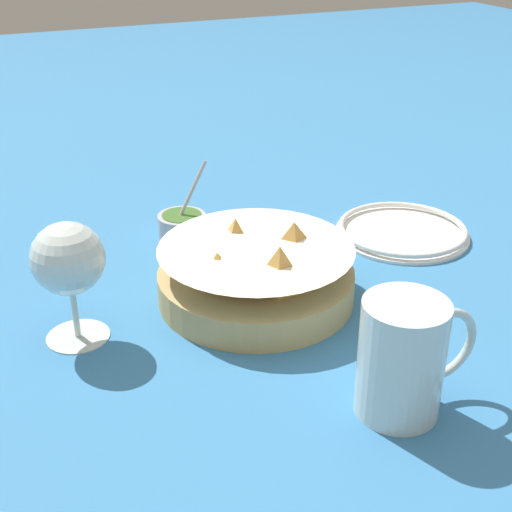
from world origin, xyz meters
name	(u,v)px	position (x,y,z in m)	size (l,w,h in m)	color
ground_plane	(224,300)	(0.00, 0.00, 0.00)	(4.00, 4.00, 0.00)	teal
food_basket	(256,275)	(0.04, -0.01, 0.03)	(0.24, 0.24, 0.09)	tan
sauce_cup	(182,226)	(0.01, 0.18, 0.02)	(0.08, 0.07, 0.12)	#B7B7BC
wine_glass	(68,262)	(-0.18, -0.01, 0.10)	(0.08, 0.08, 0.14)	silver
beer_mug	(403,362)	(0.08, -0.26, 0.06)	(0.13, 0.08, 0.12)	silver
side_plate	(402,230)	(0.31, 0.07, 0.01)	(0.19, 0.19, 0.01)	white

